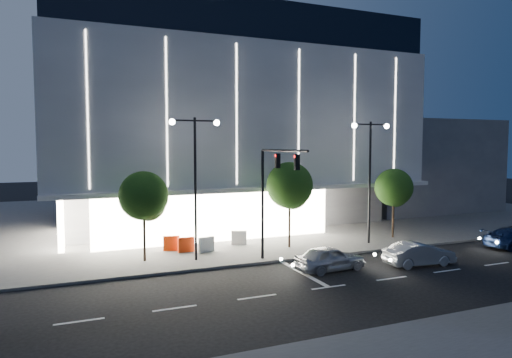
{
  "coord_description": "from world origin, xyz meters",
  "views": [
    {
      "loc": [
        -10.27,
        -21.3,
        7.28
      ],
      "look_at": [
        1.61,
        7.36,
        5.0
      ],
      "focal_mm": 32.0,
      "sensor_mm": 36.0,
      "label": 1
    }
  ],
  "objects": [
    {
      "name": "ground",
      "position": [
        0.0,
        0.0,
        0.0
      ],
      "size": [
        160.0,
        160.0,
        0.0
      ],
      "primitive_type": "plane",
      "color": "black",
      "rests_on": "ground"
    },
    {
      "name": "sidewalk_museum",
      "position": [
        5.0,
        24.0,
        0.07
      ],
      "size": [
        70.0,
        40.0,
        0.15
      ],
      "primitive_type": "cube",
      "color": "#474747",
      "rests_on": "ground"
    },
    {
      "name": "museum",
      "position": [
        2.98,
        22.31,
        9.27
      ],
      "size": [
        30.0,
        25.8,
        18.0
      ],
      "color": "#4C4C51",
      "rests_on": "ground"
    },
    {
      "name": "annex_building",
      "position": [
        26.0,
        24.0,
        5.0
      ],
      "size": [
        16.0,
        20.0,
        10.0
      ],
      "primitive_type": "cube",
      "color": "#4C4C51",
      "rests_on": "ground"
    },
    {
      "name": "traffic_mast",
      "position": [
        1.0,
        3.34,
        5.03
      ],
      "size": [
        0.33,
        5.89,
        7.07
      ],
      "color": "black",
      "rests_on": "ground"
    },
    {
      "name": "street_lamp_west",
      "position": [
        -3.0,
        6.0,
        5.96
      ],
      "size": [
        3.16,
        0.36,
        9.0
      ],
      "color": "black",
      "rests_on": "ground"
    },
    {
      "name": "street_lamp_east",
      "position": [
        10.0,
        6.0,
        5.96
      ],
      "size": [
        3.16,
        0.36,
        9.0
      ],
      "color": "black",
      "rests_on": "ground"
    },
    {
      "name": "tree_left",
      "position": [
        -5.97,
        7.02,
        4.03
      ],
      "size": [
        3.02,
        3.02,
        5.72
      ],
      "color": "black",
      "rests_on": "ground"
    },
    {
      "name": "tree_mid",
      "position": [
        4.03,
        7.02,
        4.33
      ],
      "size": [
        3.25,
        3.25,
        6.15
      ],
      "color": "black",
      "rests_on": "ground"
    },
    {
      "name": "tree_right",
      "position": [
        13.03,
        7.02,
        3.88
      ],
      "size": [
        2.91,
        2.91,
        5.51
      ],
      "color": "black",
      "rests_on": "ground"
    },
    {
      "name": "car_lead",
      "position": [
        3.7,
        1.15,
        0.73
      ],
      "size": [
        4.4,
        2.04,
        1.46
      ],
      "primitive_type": "imported",
      "rotation": [
        0.0,
        0.0,
        1.65
      ],
      "color": "#AAACB1",
      "rests_on": "ground"
    },
    {
      "name": "car_second",
      "position": [
        9.32,
        0.06,
        0.71
      ],
      "size": [
        4.45,
        1.86,
        1.43
      ],
      "primitive_type": "imported",
      "rotation": [
        0.0,
        0.0,
        1.49
      ],
      "color": "#B3B6BC",
      "rests_on": "ground"
    },
    {
      "name": "barrier_a",
      "position": [
        -3.06,
        8.33,
        0.65
      ],
      "size": [
        1.11,
        0.28,
        1.0
      ],
      "primitive_type": "cube",
      "rotation": [
        0.0,
        0.0,
        0.03
      ],
      "color": "red",
      "rests_on": "sidewalk_museum"
    },
    {
      "name": "barrier_b",
      "position": [
        -1.78,
        7.89,
        0.65
      ],
      "size": [
        1.13,
        0.47,
        1.0
      ],
      "primitive_type": "cube",
      "rotation": [
        0.0,
        0.0,
        0.21
      ],
      "color": "silver",
      "rests_on": "sidewalk_museum"
    },
    {
      "name": "barrier_c",
      "position": [
        -3.88,
        9.15,
        0.65
      ],
      "size": [
        1.13,
        0.52,
        1.0
      ],
      "primitive_type": "cube",
      "rotation": [
        0.0,
        0.0,
        -0.26
      ],
      "color": "#C53A0A",
      "rests_on": "sidewalk_museum"
    },
    {
      "name": "barrier_d",
      "position": [
        1.02,
        9.14,
        0.65
      ],
      "size": [
        1.11,
        0.64,
        1.0
      ],
      "primitive_type": "cube",
      "rotation": [
        0.0,
        0.0,
        -0.38
      ],
      "color": "silver",
      "rests_on": "sidewalk_museum"
    }
  ]
}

